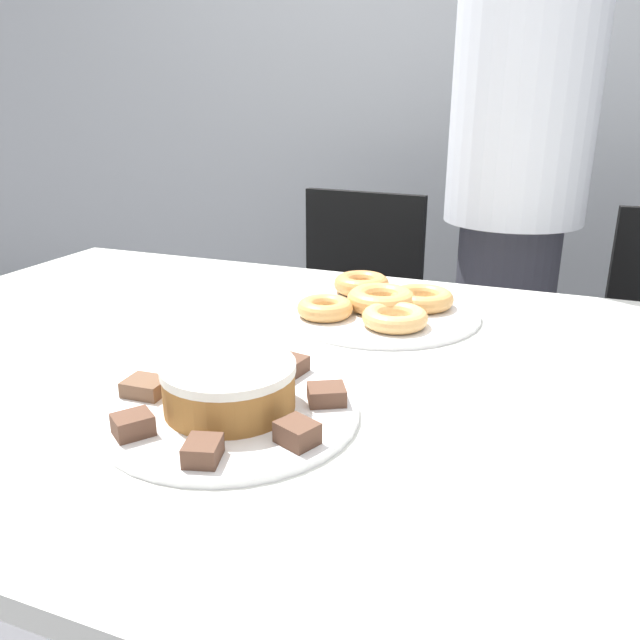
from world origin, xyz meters
name	(u,v)px	position (x,y,z in m)	size (l,w,h in m)	color
wall_back	(494,50)	(0.00, 1.64, 1.30)	(8.00, 0.05, 2.60)	#B2B7BC
table	(337,408)	(0.00, 0.00, 0.67)	(1.84, 1.09, 0.74)	silver
person_standing	(514,202)	(0.18, 0.83, 0.89)	(0.35, 0.35, 1.68)	#383842
office_chair_left	(343,346)	(-0.29, 0.89, 0.40)	(0.48, 0.48, 0.86)	black
plate_cake	(231,411)	(-0.08, -0.19, 0.74)	(0.34, 0.34, 0.01)	white
plate_donuts	(381,312)	(-0.01, 0.27, 0.74)	(0.38, 0.38, 0.01)	white
frosted_cake	(229,386)	(-0.08, -0.19, 0.78)	(0.17, 0.17, 0.06)	#9E662D
lamington_0	(212,364)	(-0.16, -0.10, 0.76)	(0.07, 0.07, 0.02)	brown
lamington_1	(146,387)	(-0.21, -0.20, 0.76)	(0.06, 0.05, 0.02)	brown
lamington_2	(133,425)	(-0.15, -0.30, 0.76)	(0.06, 0.06, 0.03)	brown
lamington_3	(203,451)	(-0.05, -0.32, 0.76)	(0.05, 0.05, 0.02)	brown
lamington_4	(297,433)	(0.04, -0.24, 0.76)	(0.06, 0.05, 0.03)	brown
lamington_5	(327,394)	(0.03, -0.13, 0.76)	(0.06, 0.06, 0.02)	brown
lamington_6	(285,366)	(-0.06, -0.07, 0.76)	(0.06, 0.07, 0.02)	brown
donut_0	(381,300)	(-0.01, 0.27, 0.77)	(0.13, 0.13, 0.04)	tan
donut_1	(395,317)	(0.04, 0.19, 0.77)	(0.12, 0.12, 0.03)	#E5AD66
donut_2	(422,298)	(0.06, 0.32, 0.77)	(0.12, 0.12, 0.03)	tan
donut_3	(362,284)	(-0.08, 0.37, 0.77)	(0.12, 0.12, 0.04)	#D18E4C
donut_4	(325,308)	(-0.09, 0.20, 0.77)	(0.10, 0.10, 0.03)	tan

